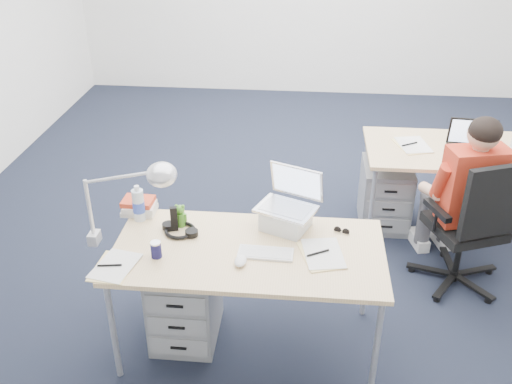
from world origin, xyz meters
TOP-DOWN VIEW (x-y plane):
  - floor at (0.00, 0.00)m, footprint 7.00×7.00m
  - room at (0.00, 0.00)m, footprint 6.02×7.02m
  - desk_near at (-0.23, -1.44)m, footprint 1.60×0.80m
  - desk_far at (1.37, 0.11)m, footprint 1.60×0.80m
  - office_chair at (1.24, -0.68)m, footprint 0.86×0.86m
  - seated_person at (1.20, -0.50)m, footprint 0.50×0.76m
  - drawer_pedestal_near at (-0.64, -1.40)m, footprint 0.40×0.50m
  - drawer_pedestal_far at (0.77, 0.12)m, footprint 0.40×0.50m
  - silver_laptop at (-0.02, -1.19)m, footprint 0.43×0.39m
  - wireless_keyboard at (-0.12, -1.48)m, footprint 0.33×0.14m
  - computer_mouse at (-0.26, -1.59)m, footprint 0.08×0.11m
  - headphones at (-0.67, -1.30)m, footprint 0.30×0.27m
  - can_koozie at (-0.75, -1.57)m, footprint 0.08×0.08m
  - water_bottle at (-0.95, -1.18)m, footprint 0.08×0.08m
  - bear_figurine at (-0.68, -1.23)m, footprint 0.09×0.07m
  - book_stack at (-0.98, -1.09)m, footprint 0.24×0.20m
  - cordless_phone at (-0.70, -1.28)m, footprint 0.05×0.04m
  - papers_left at (-0.96, -1.69)m, footprint 0.24×0.32m
  - papers_right at (0.20, -1.46)m, footprint 0.28×0.35m
  - sunglasses at (0.32, -1.21)m, footprint 0.11×0.08m
  - desk_lamp at (-0.98, -1.46)m, footprint 0.52×0.25m
  - dark_laptop at (1.39, 0.04)m, footprint 0.40×0.39m
  - far_papers at (0.94, 0.13)m, footprint 0.30×0.37m

SIDE VIEW (x-z plane):
  - floor at x=0.00m, z-range 0.00..0.00m
  - drawer_pedestal_near at x=-0.64m, z-range 0.00..0.55m
  - drawer_pedestal_far at x=0.77m, z-range 0.00..0.55m
  - office_chair at x=1.24m, z-range -0.23..0.83m
  - seated_person at x=1.20m, z-range 0.00..1.28m
  - desk_near at x=-0.23m, z-range 0.32..1.05m
  - desk_far at x=1.37m, z-range 0.32..1.05m
  - far_papers at x=0.94m, z-range 0.73..0.74m
  - papers_left at x=-0.96m, z-range 0.73..0.74m
  - papers_right at x=0.20m, z-range 0.73..0.74m
  - wireless_keyboard at x=-0.12m, z-range 0.73..0.75m
  - sunglasses at x=0.32m, z-range 0.73..0.75m
  - computer_mouse at x=-0.26m, z-range 0.73..0.77m
  - headphones at x=-0.67m, z-range 0.73..0.77m
  - book_stack at x=-0.98m, z-range 0.73..0.83m
  - can_koozie at x=-0.75m, z-range 0.73..0.83m
  - bear_figurine at x=-0.68m, z-range 0.73..0.88m
  - cordless_phone at x=-0.70m, z-range 0.73..0.89m
  - water_bottle at x=-0.95m, z-range 0.73..0.97m
  - dark_laptop at x=1.39m, z-range 0.73..1.00m
  - silver_laptop at x=-0.02m, z-range 0.73..1.10m
  - desk_lamp at x=-0.98m, z-range 0.73..1.30m
  - room at x=0.00m, z-range 0.31..3.12m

